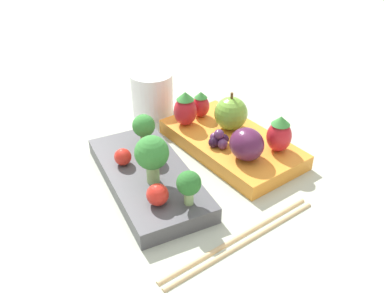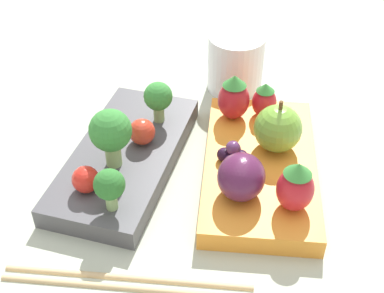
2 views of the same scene
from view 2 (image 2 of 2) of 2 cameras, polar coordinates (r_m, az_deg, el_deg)
name	(u,v)px [view 2 (image 2 of 2)]	position (r m, az deg, el deg)	size (l,w,h in m)	color
ground_plane	(188,171)	(0.55, -0.38, -2.59)	(4.00, 4.00, 0.00)	#ADB7A3
bento_box_savoury	(126,157)	(0.55, -7.10, -1.14)	(0.21, 0.11, 0.02)	#4C4C51
bento_box_fruit	(260,167)	(0.54, 7.25, -2.21)	(0.22, 0.13, 0.02)	orange
broccoli_floret_0	(158,98)	(0.56, -3.63, 5.22)	(0.03, 0.03, 0.05)	#93B770
broccoli_floret_1	(109,186)	(0.47, -8.79, -4.17)	(0.03, 0.03, 0.04)	#93B770
broccoli_floret_2	(111,132)	(0.51, -8.68, 1.50)	(0.04, 0.04, 0.06)	#93B770
cherry_tomato_0	(113,121)	(0.57, -8.38, 2.68)	(0.02, 0.02, 0.02)	red
cherry_tomato_1	(142,132)	(0.55, -5.35, 1.58)	(0.03, 0.03, 0.03)	red
cherry_tomato_2	(86,179)	(0.50, -11.28, -3.46)	(0.03, 0.03, 0.03)	red
apple	(278,129)	(0.54, 9.15, 1.91)	(0.05, 0.05, 0.06)	#70A838
strawberry_0	(296,187)	(0.48, 10.99, -4.22)	(0.03, 0.03, 0.05)	red
strawberry_1	(234,97)	(0.57, 4.47, 5.24)	(0.03, 0.03, 0.05)	red
strawberry_2	(264,100)	(0.58, 7.73, 4.91)	(0.03, 0.03, 0.04)	red
plum	(241,177)	(0.48, 5.28, -3.25)	(0.05, 0.04, 0.04)	#511E42
grape_cluster	(233,154)	(0.53, 4.35, -0.85)	(0.03, 0.03, 0.02)	#562D5B
drinking_cup	(236,63)	(0.66, 4.68, 8.92)	(0.07, 0.07, 0.07)	white
chopsticks_pair	(127,281)	(0.46, -6.99, -14.06)	(0.04, 0.21, 0.01)	tan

